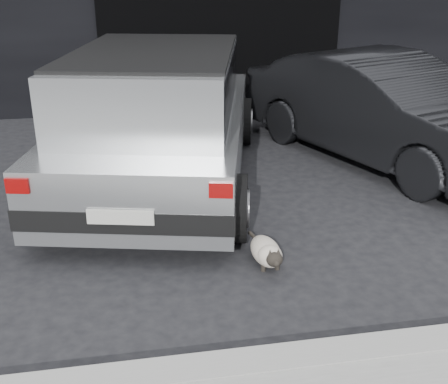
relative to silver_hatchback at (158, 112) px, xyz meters
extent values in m
plane|color=black|center=(0.28, -0.80, -0.85)|extent=(80.00, 80.00, 0.00)
cube|color=black|center=(1.28, 3.19, 0.45)|extent=(4.00, 0.10, 2.60)
cube|color=#9A9994|center=(1.28, -3.40, -0.79)|extent=(18.00, 0.25, 0.12)
cube|color=#B4B8B9|center=(0.02, 0.10, -0.32)|extent=(2.78, 4.49, 0.66)
cube|color=#B4B8B9|center=(-0.02, -0.10, 0.34)|extent=(2.24, 3.09, 0.66)
cube|color=black|center=(-0.02, -0.10, 0.34)|extent=(2.22, 2.99, 0.54)
cube|color=black|center=(-0.44, -1.85, -0.42)|extent=(1.87, 0.60, 0.19)
cube|color=black|center=(0.49, 2.06, -0.42)|extent=(1.87, 0.60, 0.19)
cube|color=silver|center=(-0.46, -1.94, -0.35)|extent=(0.55, 0.15, 0.13)
cube|color=#8C0707|center=(-1.26, -1.75, -0.10)|extent=(0.19, 0.08, 0.13)
cube|color=#8C0707|center=(0.34, -2.13, -0.10)|extent=(0.19, 0.08, 0.13)
cube|color=black|center=(-0.02, -0.10, 0.69)|extent=(2.17, 2.82, 0.03)
cylinder|color=black|center=(-1.21, -1.14, -0.53)|extent=(0.38, 0.68, 0.64)
cylinder|color=slate|center=(-1.33, -1.11, -0.53)|extent=(0.10, 0.35, 0.35)
cylinder|color=black|center=(0.56, -1.56, -0.53)|extent=(0.38, 0.68, 0.64)
cylinder|color=slate|center=(0.69, -1.59, -0.53)|extent=(0.10, 0.35, 0.35)
cylinder|color=black|center=(-0.53, 1.72, -0.53)|extent=(0.38, 0.68, 0.64)
cylinder|color=slate|center=(-0.65, 1.75, -0.53)|extent=(0.10, 0.35, 0.35)
cylinder|color=black|center=(1.24, 1.30, -0.53)|extent=(0.38, 0.68, 0.64)
cylinder|color=slate|center=(1.37, 1.27, -0.53)|extent=(0.10, 0.35, 0.35)
imported|color=black|center=(2.86, 0.31, -0.18)|extent=(2.89, 4.30, 1.34)
ellipsoid|color=beige|center=(0.75, -2.02, -0.74)|extent=(0.26, 0.50, 0.19)
ellipsoid|color=beige|center=(0.76, -2.15, -0.72)|extent=(0.22, 0.22, 0.18)
ellipsoid|color=black|center=(0.76, -2.28, -0.69)|extent=(0.14, 0.13, 0.12)
sphere|color=black|center=(0.76, -2.33, -0.69)|extent=(0.06, 0.06, 0.06)
cone|color=black|center=(0.80, -2.26, -0.63)|extent=(0.05, 0.06, 0.07)
cone|color=black|center=(0.73, -2.26, -0.63)|extent=(0.05, 0.06, 0.07)
cylinder|color=black|center=(0.82, -2.17, -0.82)|extent=(0.04, 0.04, 0.06)
cylinder|color=black|center=(0.70, -2.17, -0.82)|extent=(0.04, 0.04, 0.06)
cylinder|color=black|center=(0.81, -1.88, -0.82)|extent=(0.04, 0.04, 0.06)
cylinder|color=black|center=(0.69, -1.88, -0.82)|extent=(0.04, 0.04, 0.06)
cylinder|color=black|center=(0.74, -1.76, -0.77)|extent=(0.13, 0.26, 0.08)
ellipsoid|color=silver|center=(0.11, -1.44, -0.69)|extent=(0.51, 0.28, 0.21)
ellipsoid|color=silver|center=(0.24, -1.43, -0.67)|extent=(0.23, 0.23, 0.18)
ellipsoid|color=white|center=(0.36, -1.42, -0.59)|extent=(0.13, 0.15, 0.13)
sphere|color=white|center=(0.42, -1.42, -0.60)|extent=(0.06, 0.06, 0.06)
cone|color=white|center=(0.35, -1.39, -0.54)|extent=(0.06, 0.05, 0.07)
cone|color=white|center=(0.35, -1.46, -0.54)|extent=(0.06, 0.05, 0.07)
cylinder|color=white|center=(0.25, -1.37, -0.79)|extent=(0.04, 0.04, 0.12)
cylinder|color=white|center=(0.26, -1.49, -0.79)|extent=(0.04, 0.04, 0.12)
cylinder|color=white|center=(-0.04, -1.39, -0.79)|extent=(0.04, 0.04, 0.12)
cylinder|color=white|center=(-0.03, -1.51, -0.79)|extent=(0.04, 0.04, 0.12)
cylinder|color=white|center=(-0.16, -1.46, -0.74)|extent=(0.26, 0.14, 0.08)
ellipsoid|color=gray|center=(0.02, -1.47, -0.67)|extent=(0.19, 0.15, 0.09)
camera|label=1|loc=(-0.35, -6.16, 1.62)|focal=45.00mm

